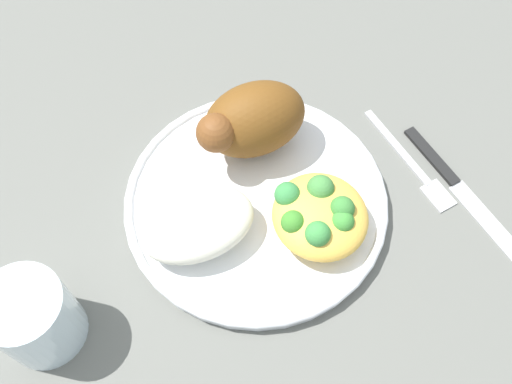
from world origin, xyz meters
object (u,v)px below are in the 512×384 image
plate (256,201)px  fork (412,163)px  knife (455,182)px  water_glass (35,318)px  roasted_chicken (251,121)px  mac_cheese_with_broccoli (319,214)px  rice_pile (197,224)px

plate → fork: size_ratio=1.85×
knife → water_glass: bearing=-1.4°
roasted_chicken → mac_cheese_with_broccoli: roasted_chicken is taller
fork → rice_pile: bearing=-0.9°
fork → water_glass: bearing=4.0°
roasted_chicken → fork: roasted_chicken is taller
fork → knife: size_ratio=0.75×
fork → mac_cheese_with_broccoli: bearing=14.1°
mac_cheese_with_broccoli → knife: size_ratio=0.49×
rice_pile → water_glass: bearing=11.2°
plate → fork: plate is taller
rice_pile → plate: bearing=-167.1°
roasted_chicken → fork: size_ratio=0.82×
plate → mac_cheese_with_broccoli: 0.07m
plate → rice_pile: size_ratio=2.40×
plate → rice_pile: rice_pile is taller
fork → knife: bearing=127.4°
mac_cheese_with_broccoli → rice_pile: bearing=-18.4°
roasted_chicken → rice_pile: size_ratio=1.06×
plate → knife: bearing=164.2°
plate → fork: bearing=173.8°
mac_cheese_with_broccoli → water_glass: 0.27m
rice_pile → fork: size_ratio=0.77×
plate → fork: (-0.17, 0.02, -0.01)m
roasted_chicken → water_glass: roasted_chicken is taller
fork → water_glass: water_glass is taller
roasted_chicken → rice_pile: roasted_chicken is taller
rice_pile → mac_cheese_with_broccoli: (-0.11, 0.04, 0.00)m
plate → water_glass: 0.23m
mac_cheese_with_broccoli → knife: 0.16m
roasted_chicken → knife: (-0.18, 0.12, -0.05)m
plate → roasted_chicken: 0.08m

